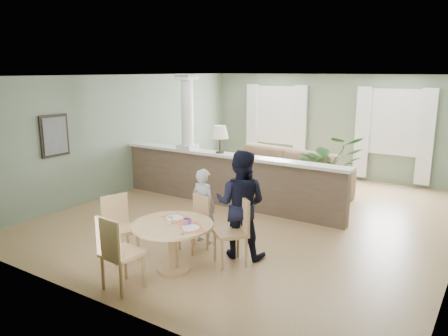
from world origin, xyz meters
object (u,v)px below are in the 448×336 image
Objects in this scene: dining_table at (173,233)px; chair_side at (119,224)px; sofa at (277,172)px; chair_near at (117,250)px; chair_far_boy at (196,220)px; chair_far_man at (235,228)px; man_person at (241,204)px; child_person at (204,206)px; houseplant at (328,169)px.

chair_side is at bearing -172.76° from dining_table.
sofa is 3.31× the size of chair_near.
chair_far_boy is at bearing 103.04° from dining_table.
sofa is 4.03m from chair_far_man.
chair_side is 1.86m from man_person.
man_person is (0.54, 0.94, 0.27)m from dining_table.
chair_side is (-0.35, -4.62, 0.04)m from sofa.
child_person is (0.72, 1.20, 0.09)m from chair_side.
chair_far_boy is at bearing -1.61° from man_person.
houseplant reaches higher than child_person.
chair_side is at bearing -84.30° from sofa.
sofa is 3.44m from child_person.
sofa is at bearing 15.41° from chair_side.
chair_near is 1.98m from man_person.
houseplant is at bearing -99.97° from child_person.
dining_table is 0.69× the size of man_person.
child_person is at bearing -23.45° from man_person.
sofa is 3.88× the size of chair_far_boy.
houseplant reaches higher than chair_far_man.
chair_far_man is at bearing 4.01° from chair_far_boy.
child_person is (-0.04, 1.95, 0.07)m from chair_near.
chair_side is at bearing 65.50° from child_person.
chair_far_boy is 0.52× the size of man_person.
houseplant is 1.31× the size of dining_table.
man_person is at bearing -92.68° from houseplant.
chair_near is at bearing -78.05° from chair_far_boy.
houseplant is 3.63m from chair_far_boy.
man_person is at bearing -62.03° from sofa.
chair_far_man reaches higher than sofa.
chair_far_boy is 1.20m from chair_side.
chair_side is at bearing -113.43° from chair_far_man.
man_person is (1.50, 1.07, 0.29)m from chair_side.
houseplant is 1.74× the size of chair_far_boy.
chair_near is (-0.83, -1.53, 0.01)m from chair_far_man.
houseplant is (1.31, -0.20, 0.26)m from sofa.
chair_near is (-0.02, -1.66, 0.08)m from chair_far_boy.
child_person reaches higher than chair_side.
dining_table is 0.89m from chair_near.
chair_near reaches higher than chair_far_boy.
chair_far_man is at bearing -62.15° from sofa.
child_person is (0.36, -3.42, 0.14)m from sofa.
child_person is at bearing -106.30° from houseplant.
chair_far_man is (0.62, 0.67, -0.00)m from dining_table.
man_person reaches higher than chair_far_man.
houseplant is 3.36m from man_person.
sofa is 4.63m from chair_side.
chair_far_boy is at bearing -104.05° from houseplant.
chair_far_boy is 0.82m from chair_far_man.
chair_near is (-0.90, -5.17, -0.19)m from houseplant.
chair_far_man is 1.04× the size of chair_side.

